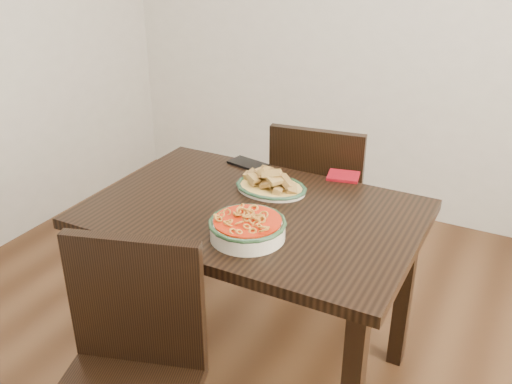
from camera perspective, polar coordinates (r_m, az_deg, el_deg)
The scene contains 8 objects.
floor at distance 2.46m, azimuth -1.21°, elevation -18.34°, with size 3.50×3.50×0.00m, color #3E2413.
dining_table at distance 2.13m, azimuth -0.25°, elevation -4.09°, with size 1.19×0.79×0.75m.
chair_far at distance 2.71m, azimuth 6.35°, elevation -0.91°, with size 0.47×0.47×0.89m.
chair_near at distance 1.81m, azimuth -12.70°, elevation -16.94°, with size 0.53×0.53×0.89m.
fish_plate at distance 2.20m, azimuth 1.53°, elevation 1.23°, with size 0.28×0.22×0.11m.
noodle_bowl at distance 1.88m, azimuth -0.85°, elevation -3.40°, with size 0.26×0.26×0.08m.
smartphone at distance 2.45m, azimuth -0.81°, elevation 2.84°, with size 0.17×0.09×0.01m, color black.
napkin at distance 2.35m, azimuth 8.73°, elevation 1.59°, with size 0.13×0.10×0.01m, color maroon.
Camera 1 is at (0.86, -1.54, 1.71)m, focal length 40.00 mm.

